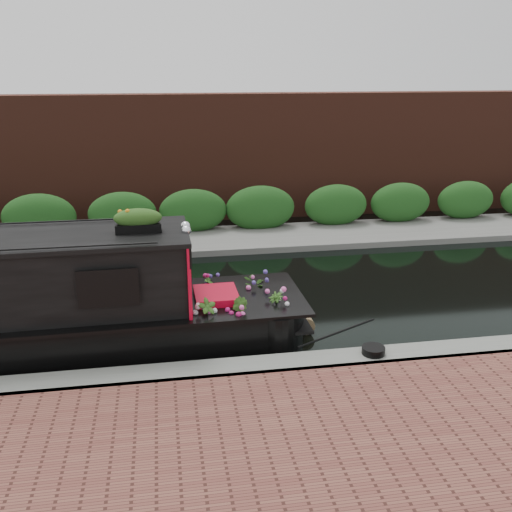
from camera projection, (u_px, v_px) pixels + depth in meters
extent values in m
plane|color=black|center=(209.00, 301.00, 12.32)|extent=(80.00, 80.00, 0.00)
cube|color=slate|center=(226.00, 380.00, 9.24)|extent=(40.00, 0.60, 0.50)
cube|color=slate|center=(196.00, 244.00, 16.25)|extent=(40.00, 2.40, 0.34)
cube|color=#1D4B19|center=(194.00, 235.00, 17.09)|extent=(40.00, 1.10, 2.80)
cube|color=#4A2319|center=(190.00, 218.00, 19.05)|extent=(40.00, 1.00, 8.00)
cube|color=red|center=(187.00, 270.00, 10.16)|extent=(0.09, 1.71, 1.32)
cube|color=black|center=(108.00, 288.00, 9.13)|extent=(0.88, 0.04, 0.54)
cube|color=red|center=(216.00, 304.00, 10.47)|extent=(0.80, 0.89, 0.49)
sphere|color=white|center=(186.00, 230.00, 9.79)|extent=(0.18, 0.18, 0.18)
sphere|color=white|center=(185.00, 226.00, 10.05)|extent=(0.18, 0.18, 0.18)
cube|color=black|center=(139.00, 228.00, 9.78)|extent=(0.78, 0.28, 0.15)
ellipsoid|color=orange|center=(138.00, 217.00, 9.72)|extent=(0.85, 0.29, 0.23)
imported|color=#2F581D|center=(208.00, 316.00, 9.80)|extent=(0.39, 0.33, 0.63)
imported|color=#2F581D|center=(240.00, 315.00, 9.90)|extent=(0.38, 0.41, 0.59)
imported|color=#2F581D|center=(257.00, 290.00, 11.11)|extent=(0.59, 0.56, 0.51)
imported|color=#2F581D|center=(275.00, 307.00, 10.31)|extent=(0.41, 0.41, 0.53)
imported|color=#2F581D|center=(209.00, 288.00, 11.17)|extent=(0.28, 0.33, 0.53)
cylinder|color=olive|center=(304.00, 323.00, 10.90)|extent=(0.33, 0.36, 0.33)
cylinder|color=black|center=(373.00, 350.00, 9.56)|extent=(0.39, 0.39, 0.12)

